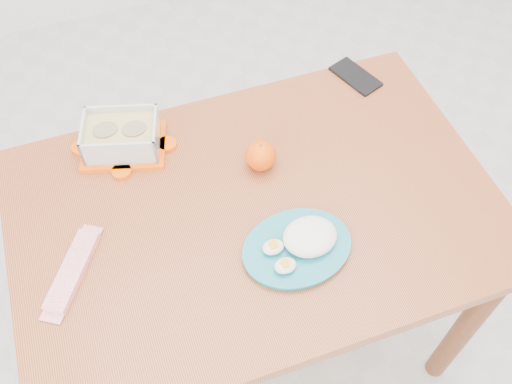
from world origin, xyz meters
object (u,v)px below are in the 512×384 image
object	(u,v)px
dining_table	(256,231)
smartphone	(356,76)
rice_plate	(301,243)
orange_fruit	(261,156)
food_container	(122,136)

from	to	relation	value
dining_table	smartphone	xyz separation A→B (m)	(0.41, 0.32, 0.11)
rice_plate	orange_fruit	bearing A→B (deg)	86.89
food_container	orange_fruit	xyz separation A→B (m)	(0.31, -0.17, -0.01)
dining_table	rice_plate	distance (m)	0.20
rice_plate	food_container	bearing A→B (deg)	122.27
smartphone	dining_table	bearing A→B (deg)	-161.98
food_container	rice_plate	xyz separation A→B (m)	(0.31, -0.42, -0.02)
food_container	smartphone	xyz separation A→B (m)	(0.66, 0.04, -0.04)
smartphone	rice_plate	bearing A→B (deg)	-147.53
dining_table	food_container	world-z (taller)	food_container
orange_fruit	rice_plate	xyz separation A→B (m)	(0.00, -0.25, -0.02)
dining_table	rice_plate	size ratio (longest dim) A/B	4.34
orange_fruit	smartphone	xyz separation A→B (m)	(0.36, 0.21, -0.03)
orange_fruit	rice_plate	world-z (taller)	orange_fruit
orange_fruit	food_container	bearing A→B (deg)	150.93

